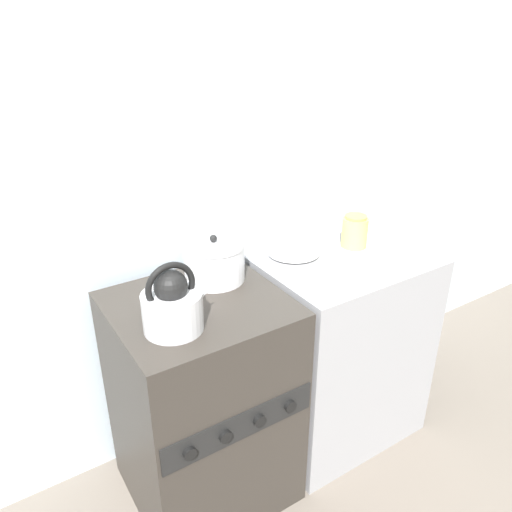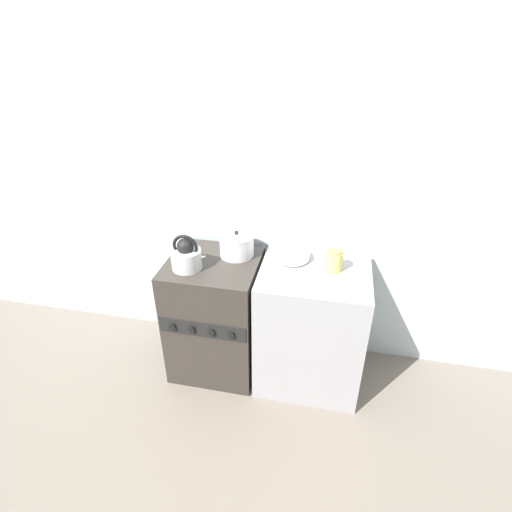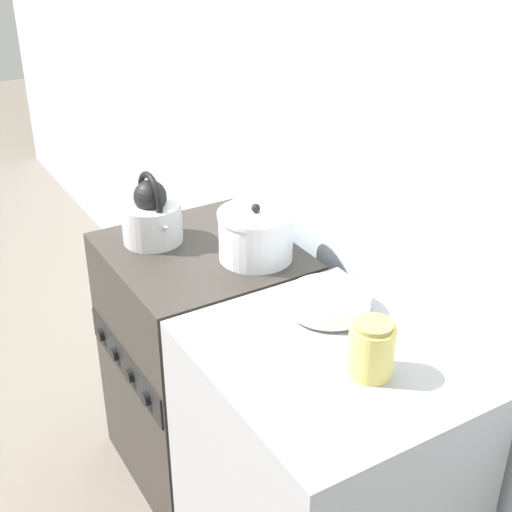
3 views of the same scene
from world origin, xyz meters
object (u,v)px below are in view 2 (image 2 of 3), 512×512
object	(u,v)px
kettle	(186,256)
storage_jar	(334,260)
stove	(216,315)
cooking_pot	(237,245)
enamel_bowl	(293,255)

from	to	relation	value
kettle	storage_jar	world-z (taller)	kettle
stove	kettle	xyz separation A→B (m)	(-0.13, -0.10, 0.52)
cooking_pot	storage_jar	xyz separation A→B (m)	(0.63, -0.07, -0.00)
stove	enamel_bowl	xyz separation A→B (m)	(0.50, 0.13, 0.48)
cooking_pot	storage_jar	distance (m)	0.64
kettle	storage_jar	xyz separation A→B (m)	(0.90, 0.15, -0.01)
kettle	cooking_pot	distance (m)	0.35
kettle	enamel_bowl	world-z (taller)	kettle
stove	kettle	world-z (taller)	kettle
enamel_bowl	storage_jar	size ratio (longest dim) A/B	1.58
cooking_pot	storage_jar	size ratio (longest dim) A/B	1.67
kettle	enamel_bowl	bearing A→B (deg)	19.71
kettle	cooking_pot	xyz separation A→B (m)	(0.27, 0.22, -0.01)
cooking_pot	enamel_bowl	distance (m)	0.37
kettle	cooking_pot	size ratio (longest dim) A/B	1.01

